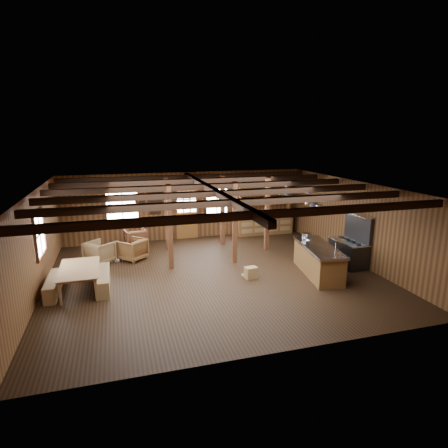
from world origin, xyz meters
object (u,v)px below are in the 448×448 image
(dining_table, at_px, (82,279))
(armchair_b, at_px, (135,238))
(armchair_a, at_px, (133,249))
(armchair_c, at_px, (100,252))
(kitchen_island, at_px, (318,260))
(commercial_range, at_px, (350,248))

(dining_table, xyz_separation_m, armchair_b, (1.71, 3.80, 0.03))
(armchair_a, distance_m, armchair_c, 1.11)
(kitchen_island, xyz_separation_m, armchair_b, (-5.36, 4.57, -0.11))
(commercial_range, height_order, armchair_a, commercial_range)
(kitchen_island, xyz_separation_m, armchair_a, (-5.54, 3.09, -0.10))
(kitchen_island, bearing_deg, dining_table, -177.02)
(commercial_range, xyz_separation_m, armchair_b, (-6.84, 4.08, -0.23))
(dining_table, xyz_separation_m, armchair_c, (0.42, 2.30, 0.04))
(armchair_b, height_order, armchair_c, armchair_c)
(commercial_range, height_order, armchair_b, commercial_range)
(armchair_c, bearing_deg, armchair_a, -132.36)
(dining_table, distance_m, armchair_a, 2.78)
(armchair_c, bearing_deg, commercial_range, -150.64)
(commercial_range, bearing_deg, dining_table, 178.17)
(armchair_a, height_order, armchair_c, armchair_c)
(dining_table, bearing_deg, armchair_a, -34.52)
(armchair_b, distance_m, armchair_c, 1.98)
(dining_table, xyz_separation_m, armchair_a, (1.53, 2.32, 0.04))
(armchair_a, bearing_deg, commercial_range, 118.06)
(kitchen_island, bearing_deg, armchair_b, 148.73)
(commercial_range, height_order, dining_table, commercial_range)
(dining_table, bearing_deg, commercial_range, -92.95)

